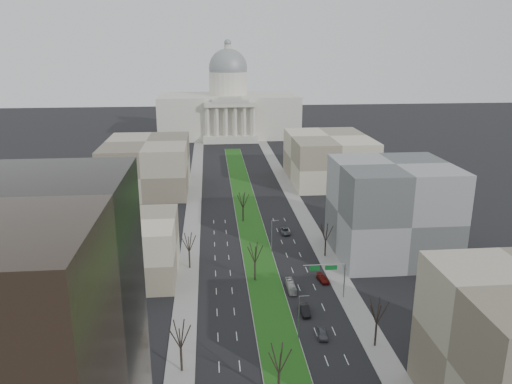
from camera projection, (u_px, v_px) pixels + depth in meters
ground at (250, 221)px, 153.47m from camera, size 600.00×600.00×0.00m
median at (250, 222)px, 152.48m from camera, size 8.00×222.03×0.20m
sidewalk_left at (190, 256)px, 128.03m from camera, size 5.00×330.00×0.15m
sidewalk_right at (323, 251)px, 131.17m from camera, size 5.00×330.00×0.15m
capitol at (229, 108)px, 291.55m from camera, size 80.00×46.00×55.00m
building_beige_left at (119, 249)px, 115.12m from camera, size 26.00×22.00×14.00m
building_grey_right at (392, 210)px, 126.38m from camera, size 28.00×26.00×24.00m
building_far_left at (147, 165)px, 185.93m from camera, size 30.00×40.00×18.00m
building_far_right at (328, 158)px, 196.98m from camera, size 30.00×40.00×18.00m
tree_left_mid at (180, 334)px, 81.23m from camera, size 5.40×5.40×9.72m
tree_left_far at (189, 242)px, 119.45m from camera, size 5.28×5.28×9.50m
tree_right_mid at (377, 311)px, 88.09m from camera, size 5.52×5.52×9.94m
tree_right_far at (326, 232)px, 126.44m from camera, size 5.04×5.04×9.07m
tree_median_a at (279, 359)px, 74.96m from camera, size 5.40×5.40×9.72m
tree_median_b at (255, 252)px, 113.13m from camera, size 5.40×5.40×9.72m
tree_median_c at (243, 200)px, 151.30m from camera, size 5.40×5.40×9.72m
streetlamp_median_b at (299, 317)px, 90.42m from camera, size 1.90×0.20×9.16m
streetlamp_median_c at (272, 236)px, 128.58m from camera, size 1.90×0.20×9.16m
mast_arm_signs at (332, 272)px, 105.26m from camera, size 9.12×0.24×8.09m
car_grey_near at (322, 333)px, 92.77m from camera, size 1.98×4.40×1.47m
car_black at (305, 310)px, 100.84m from camera, size 1.74×4.98×1.64m
car_red at (323, 279)px, 114.46m from camera, size 2.59×4.83×1.33m
car_grey_far at (285, 231)px, 143.40m from camera, size 2.56×5.44×1.50m
box_van at (291, 286)px, 110.47m from camera, size 1.59×6.59×1.83m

